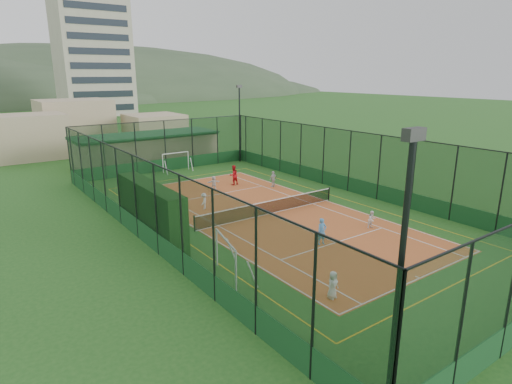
{
  "coord_description": "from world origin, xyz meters",
  "views": [
    {
      "loc": [
        -17.16,
        -22.38,
        9.44
      ],
      "look_at": [
        0.09,
        1.67,
        1.2
      ],
      "focal_mm": 30.0,
      "sensor_mm": 36.0,
      "label": 1
    }
  ],
  "objects_px": {
    "futsal_goal_far": "(176,162)",
    "child_far_back": "(214,183)",
    "child_far_left": "(204,201)",
    "coach": "(234,175)",
    "child_far_right": "(273,179)",
    "child_near_right": "(372,219)",
    "futsal_goal_near": "(226,259)",
    "floodlight_sw": "(398,292)",
    "clubhouse": "(147,148)",
    "child_near_left": "(333,285)",
    "apartment_tower": "(92,48)",
    "floodlight_ne": "(240,124)",
    "white_bench": "(170,236)",
    "child_near_mid": "(322,231)"
  },
  "relations": [
    {
      "from": "floodlight_sw",
      "to": "clubhouse",
      "type": "height_order",
      "value": "floodlight_sw"
    },
    {
      "from": "apartment_tower",
      "to": "child_near_left",
      "type": "height_order",
      "value": "apartment_tower"
    },
    {
      "from": "clubhouse",
      "to": "futsal_goal_far",
      "type": "relative_size",
      "value": 5.36
    },
    {
      "from": "futsal_goal_near",
      "to": "child_near_left",
      "type": "height_order",
      "value": "futsal_goal_near"
    },
    {
      "from": "floodlight_sw",
      "to": "child_near_left",
      "type": "distance_m",
      "value": 7.81
    },
    {
      "from": "futsal_goal_near",
      "to": "child_far_right",
      "type": "bearing_deg",
      "value": -31.49
    },
    {
      "from": "child_far_left",
      "to": "child_near_right",
      "type": "bearing_deg",
      "value": 81.15
    },
    {
      "from": "futsal_goal_near",
      "to": "child_far_left",
      "type": "height_order",
      "value": "futsal_goal_near"
    },
    {
      "from": "futsal_goal_near",
      "to": "futsal_goal_far",
      "type": "xyz_separation_m",
      "value": [
        8.17,
        22.64,
        -0.07
      ]
    },
    {
      "from": "child_far_right",
      "to": "child_far_back",
      "type": "height_order",
      "value": "child_far_right"
    },
    {
      "from": "child_near_mid",
      "to": "child_near_right",
      "type": "height_order",
      "value": "child_near_mid"
    },
    {
      "from": "coach",
      "to": "child_far_left",
      "type": "bearing_deg",
      "value": 37.34
    },
    {
      "from": "white_bench",
      "to": "child_near_mid",
      "type": "xyz_separation_m",
      "value": [
        6.93,
        -5.18,
        0.36
      ]
    },
    {
      "from": "child_near_right",
      "to": "coach",
      "type": "distance_m",
      "value": 14.27
    },
    {
      "from": "white_bench",
      "to": "futsal_goal_near",
      "type": "bearing_deg",
      "value": -98.21
    },
    {
      "from": "floodlight_sw",
      "to": "child_near_right",
      "type": "xyz_separation_m",
      "value": [
        12.16,
        10.6,
        -3.55
      ]
    },
    {
      "from": "child_far_left",
      "to": "child_far_right",
      "type": "height_order",
      "value": "child_far_right"
    },
    {
      "from": "white_bench",
      "to": "clubhouse",
      "type": "bearing_deg",
      "value": 59.75
    },
    {
      "from": "child_far_left",
      "to": "child_far_back",
      "type": "relative_size",
      "value": 1.0
    },
    {
      "from": "futsal_goal_far",
      "to": "child_near_mid",
      "type": "height_order",
      "value": "futsal_goal_far"
    },
    {
      "from": "white_bench",
      "to": "child_near_right",
      "type": "height_order",
      "value": "child_near_right"
    },
    {
      "from": "child_near_mid",
      "to": "floodlight_sw",
      "type": "bearing_deg",
      "value": -115.61
    },
    {
      "from": "child_far_left",
      "to": "coach",
      "type": "bearing_deg",
      "value": 176.32
    },
    {
      "from": "clubhouse",
      "to": "futsal_goal_near",
      "type": "distance_m",
      "value": 29.4
    },
    {
      "from": "floodlight_ne",
      "to": "child_far_right",
      "type": "height_order",
      "value": "floodlight_ne"
    },
    {
      "from": "futsal_goal_near",
      "to": "coach",
      "type": "bearing_deg",
      "value": -20.04
    },
    {
      "from": "futsal_goal_near",
      "to": "child_far_right",
      "type": "relative_size",
      "value": 2.19
    },
    {
      "from": "clubhouse",
      "to": "child_near_right",
      "type": "bearing_deg",
      "value": -82.76
    },
    {
      "from": "futsal_goal_far",
      "to": "child_near_left",
      "type": "xyz_separation_m",
      "value": [
        -5.43,
        -26.98,
        -0.28
      ]
    },
    {
      "from": "white_bench",
      "to": "floodlight_sw",
      "type": "bearing_deg",
      "value": -104.36
    },
    {
      "from": "apartment_tower",
      "to": "futsal_goal_near",
      "type": "xyz_separation_m",
      "value": [
        -19.49,
        -88.43,
        -14.02
      ]
    },
    {
      "from": "child_near_mid",
      "to": "child_near_right",
      "type": "distance_m",
      "value": 4.43
    },
    {
      "from": "white_bench",
      "to": "futsal_goal_near",
      "type": "relative_size",
      "value": 0.49
    },
    {
      "from": "child_far_right",
      "to": "child_near_right",
      "type": "bearing_deg",
      "value": 74.34
    },
    {
      "from": "floodlight_sw",
      "to": "white_bench",
      "type": "distance_m",
      "value": 16.15
    },
    {
      "from": "floodlight_sw",
      "to": "child_far_back",
      "type": "distance_m",
      "value": 26.12
    },
    {
      "from": "floodlight_sw",
      "to": "futsal_goal_far",
      "type": "relative_size",
      "value": 2.91
    },
    {
      "from": "floodlight_sw",
      "to": "child_far_right",
      "type": "relative_size",
      "value": 5.92
    },
    {
      "from": "clubhouse",
      "to": "child_near_mid",
      "type": "height_order",
      "value": "clubhouse"
    },
    {
      "from": "floodlight_ne",
      "to": "futsal_goal_far",
      "type": "xyz_separation_m",
      "value": [
        -7.92,
        -0.39,
        -3.21
      ]
    },
    {
      "from": "child_near_mid",
      "to": "coach",
      "type": "height_order",
      "value": "coach"
    },
    {
      "from": "floodlight_sw",
      "to": "futsal_goal_near",
      "type": "height_order",
      "value": "floodlight_sw"
    },
    {
      "from": "child_near_left",
      "to": "child_far_left",
      "type": "bearing_deg",
      "value": 75.09
    },
    {
      "from": "child_near_right",
      "to": "coach",
      "type": "bearing_deg",
      "value": 98.14
    },
    {
      "from": "floodlight_sw",
      "to": "coach",
      "type": "xyz_separation_m",
      "value": [
        10.97,
        24.82,
        -3.25
      ]
    },
    {
      "from": "child_far_back",
      "to": "futsal_goal_near",
      "type": "bearing_deg",
      "value": 77.48
    },
    {
      "from": "child_far_back",
      "to": "coach",
      "type": "distance_m",
      "value": 2.31
    },
    {
      "from": "floodlight_sw",
      "to": "child_far_left",
      "type": "distance_m",
      "value": 21.22
    },
    {
      "from": "floodlight_sw",
      "to": "child_far_back",
      "type": "bearing_deg",
      "value": 70.31
    },
    {
      "from": "futsal_goal_far",
      "to": "child_far_back",
      "type": "relative_size",
      "value": 2.38
    }
  ]
}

